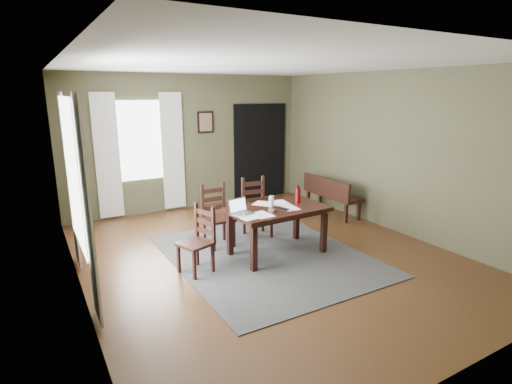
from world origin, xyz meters
TOP-DOWN VIEW (x-y plane):
  - ground at (0.00, 0.00)m, footprint 5.00×6.00m
  - room_shell at (0.00, 0.00)m, footprint 5.02×6.02m
  - rug at (0.00, 0.00)m, footprint 2.60×3.20m
  - dining_table at (0.17, -0.03)m, footprint 1.45×0.90m
  - chair_end at (-1.07, -0.02)m, footprint 0.50×0.50m
  - chair_back_left at (-0.44, 0.74)m, footprint 0.43×0.43m
  - chair_back_right at (0.30, 0.81)m, footprint 0.47×0.47m
  - bench at (2.15, 1.13)m, footprint 0.42×1.32m
  - laptop at (-0.44, -0.03)m, footprint 0.34×0.29m
  - computer_mouse at (-0.02, -0.17)m, footprint 0.09×0.11m
  - tv_remote at (0.19, -0.14)m, footprint 0.10×0.20m
  - drinking_glass at (0.11, 0.04)m, footprint 0.09×0.09m
  - water_bottle at (0.57, 0.03)m, footprint 0.10×0.10m
  - paper_a at (-0.43, -0.20)m, footprint 0.29×0.36m
  - paper_b at (0.31, -0.15)m, footprint 0.24×0.30m
  - paper_c at (0.11, 0.22)m, footprint 0.41×0.42m
  - paper_d at (0.34, 0.15)m, footprint 0.28×0.34m
  - paper_e at (-0.21, -0.23)m, footprint 0.27×0.34m
  - window_left at (-2.47, 0.20)m, footprint 0.01×1.30m
  - window_back at (-1.00, 2.97)m, footprint 1.00×0.01m
  - curtain_left_near at (-2.44, -0.62)m, footprint 0.03×0.48m
  - curtain_left_far at (-2.44, 1.02)m, footprint 0.03×0.48m
  - curtain_back_left at (-1.62, 2.94)m, footprint 0.44×0.03m
  - curtain_back_right at (-0.38, 2.94)m, footprint 0.44×0.03m
  - framed_picture at (0.35, 2.97)m, footprint 0.34×0.03m
  - doorway_back at (1.65, 2.97)m, footprint 1.30×0.03m

SIDE VIEW (x-z plane):
  - ground at x=0.00m, z-range -0.01..0.00m
  - rug at x=0.00m, z-range 0.00..0.01m
  - chair_end at x=-1.07m, z-range -0.01..0.89m
  - bench at x=2.15m, z-range 0.07..0.82m
  - chair_back_left at x=-0.44m, z-range -0.01..0.96m
  - chair_back_right at x=0.30m, z-range -0.01..0.96m
  - dining_table at x=0.17m, z-range 0.28..0.99m
  - paper_b at x=0.31m, z-range 0.72..0.72m
  - paper_d at x=0.34m, z-range 0.72..0.72m
  - paper_e at x=-0.21m, z-range 0.72..0.72m
  - paper_a at x=-0.43m, z-range 0.72..0.72m
  - paper_c at x=0.11m, z-range 0.72..0.72m
  - tv_remote at x=0.19m, z-range 0.72..0.74m
  - computer_mouse at x=-0.02m, z-range 0.72..0.75m
  - laptop at x=-0.44m, z-range 0.67..0.88m
  - drinking_glass at x=0.11m, z-range 0.72..0.88m
  - water_bottle at x=0.57m, z-range 0.71..0.98m
  - doorway_back at x=1.65m, z-range 0.00..2.10m
  - curtain_left_near at x=-2.44m, z-range 0.05..2.35m
  - curtain_left_far at x=-2.44m, z-range 0.05..2.35m
  - curtain_back_left at x=-1.62m, z-range 0.05..2.35m
  - curtain_back_right at x=-0.38m, z-range 0.05..2.35m
  - window_left at x=-2.47m, z-range 0.60..2.30m
  - window_back at x=-1.00m, z-range 0.70..2.20m
  - framed_picture at x=0.35m, z-range 1.53..1.97m
  - room_shell at x=0.00m, z-range 0.45..3.16m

